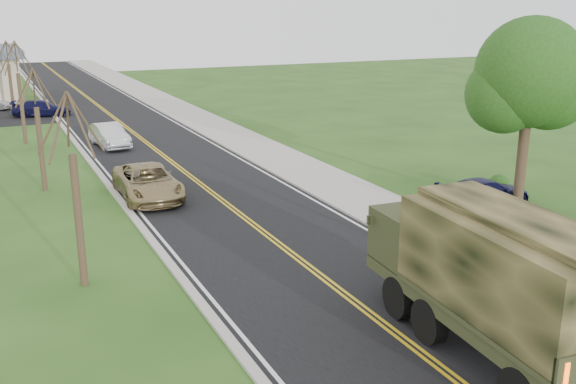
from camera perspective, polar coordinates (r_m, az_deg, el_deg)
road at (r=51.00m, az=-14.88°, el=6.13°), size 8.00×120.00×0.01m
curb_right at (r=51.91m, az=-10.37°, el=6.63°), size 0.30×120.00×0.12m
sidewalk_right at (r=52.39m, az=-8.51°, el=6.79°), size 3.20×120.00×0.10m
curb_left at (r=50.41m, az=-19.52°, el=5.68°), size 0.30×120.00×0.10m
leafy_tree at (r=28.22m, az=20.71°, el=9.21°), size 4.83×4.50×8.10m
bare_tree_a at (r=20.41m, az=-18.24°, el=-1.12°), size 1.93×2.26×6.08m
bare_tree_b at (r=32.08m, az=-21.20°, el=4.41°), size 1.83×2.14×5.73m
bare_tree_c at (r=43.87m, az=-22.65°, el=7.55°), size 2.04×2.39×6.42m
bare_tree_d at (r=55.81m, az=-23.43°, el=8.82°), size 1.88×2.20×5.91m
military_truck at (r=16.57m, az=17.81°, el=-6.64°), size 3.24×7.88×3.84m
suv_champagne at (r=29.79m, az=-12.36°, el=0.87°), size 2.56×5.40×1.49m
sedan_silver at (r=41.46m, az=-15.60°, el=4.86°), size 1.98×4.48×1.43m
pickup_navy at (r=28.99m, az=17.05°, el=-0.11°), size 4.51×2.03×1.28m
lot_car_navy at (r=55.05m, az=-21.06°, el=6.97°), size 4.72×2.67×1.29m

